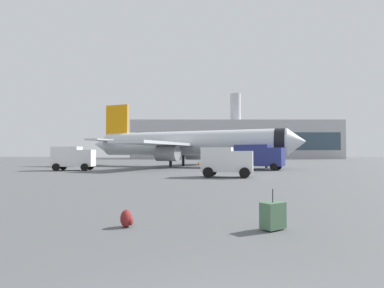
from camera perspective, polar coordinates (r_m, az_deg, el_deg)
The scene contains 9 objects.
airplane_at_gate at distance 49.79m, azimuth -0.97°, elevation 0.10°, with size 34.31×31.46×10.50m.
service_truck at distance 41.44m, azimuth -20.75°, elevation -2.25°, with size 4.86×2.64×2.90m.
fuel_truck at distance 41.16m, azimuth 11.77°, elevation -2.10°, with size 6.43×4.89×3.20m.
cargo_van at distance 27.91m, azimuth 6.11°, elevation -2.98°, with size 4.73×3.13×2.60m.
safety_cone_near at distance 27.43m, azimuth 8.92°, elevation -5.34°, with size 0.44×0.44×0.67m.
safety_cone_mid at distance 57.53m, azimuth 1.11°, elevation -3.44°, with size 0.44×0.44×0.72m.
rolling_suitcase at distance 9.01m, azimuth 14.22°, elevation -12.34°, with size 0.75×0.69×1.10m.
traveller_backpack at distance 9.28m, azimuth -11.81°, elevation -13.04°, with size 0.36×0.40×0.48m.
terminal_building at distance 133.72m, azimuth 7.48°, elevation 0.70°, with size 83.25×21.77×27.22m.
Camera 1 is at (-0.46, -2.98, 2.05)m, focal length 29.62 mm.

